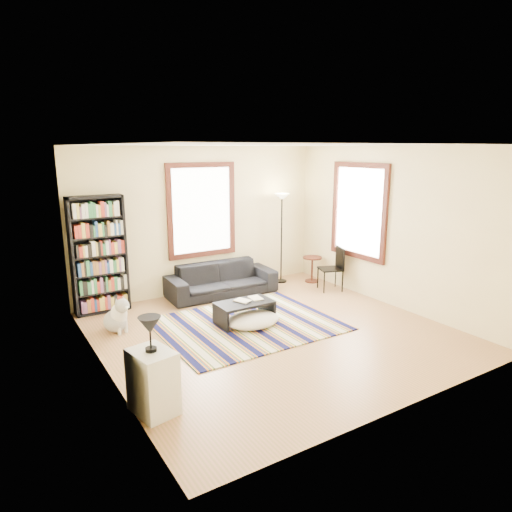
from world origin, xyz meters
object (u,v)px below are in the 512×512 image
white_cabinet (153,382)px  dog (115,314)px  sofa (221,279)px  side_table (312,269)px  bookshelf (99,255)px  floor_lamp (281,239)px  coffee_table (244,313)px  floor_cushion (253,320)px  folding_chair (330,269)px

white_cabinet → dog: (0.25, 2.44, -0.07)m
sofa → side_table: 2.03m
side_table → dog: bearing=-173.2°
sofa → bookshelf: 2.30m
bookshelf → floor_lamp: 3.64m
coffee_table → floor_cushion: (0.05, -0.19, -0.07)m
folding_chair → white_cabinet: (-4.45, -2.31, -0.08)m
floor_lamp → floor_cushion: bearing=-134.9°
sofa → coffee_table: 1.56m
floor_cushion → dog: (-1.90, 0.95, 0.17)m
floor_cushion → dog: 2.13m
side_table → dog: (-4.25, -0.51, 0.01)m
white_cabinet → side_table: bearing=21.9°
sofa → folding_chair: 2.16m
side_table → white_cabinet: size_ratio=0.77×
floor_lamp → bookshelf: bearing=177.3°
floor_lamp → side_table: 0.93m
sofa → floor_lamp: size_ratio=1.12×
coffee_table → side_table: (2.39, 1.27, 0.09)m
bookshelf → folding_chair: bearing=-15.4°
coffee_table → side_table: size_ratio=1.67×
coffee_table → folding_chair: bearing=15.2°
sofa → side_table: (2.02, -0.24, -0.03)m
floor_lamp → side_table: floor_lamp is taller
sofa → coffee_table: bearing=-101.2°
coffee_table → dog: bearing=157.7°
floor_lamp → dog: (-3.70, -0.85, -0.65)m
folding_chair → dog: size_ratio=1.55×
coffee_table → folding_chair: folding_chair is taller
coffee_table → folding_chair: 2.44m
sofa → white_cabinet: (-2.48, -3.19, 0.05)m
floor_cushion → side_table: size_ratio=1.63×
floor_lamp → white_cabinet: bearing=-140.2°
floor_lamp → white_cabinet: size_ratio=2.66×
sofa → bookshelf: bookshelf is taller
folding_chair → white_cabinet: folding_chair is taller
bookshelf → folding_chair: 4.34m
sofa → floor_cushion: (-0.33, -1.70, -0.19)m
floor_cushion → white_cabinet: size_ratio=1.26×
folding_chair → sofa: bearing=175.5°
sofa → floor_lamp: 1.60m
bookshelf → floor_lamp: bookshelf is taller
floor_cushion → white_cabinet: bearing=-145.4°
bookshelf → dog: bookshelf is taller
coffee_table → side_table: bearing=27.9°
sofa → dog: size_ratio=3.74×
bookshelf → white_cabinet: 3.53m
coffee_table → floor_lamp: size_ratio=0.48×
sofa → dog: bearing=-158.7°
sofa → floor_cushion: bearing=-98.2°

